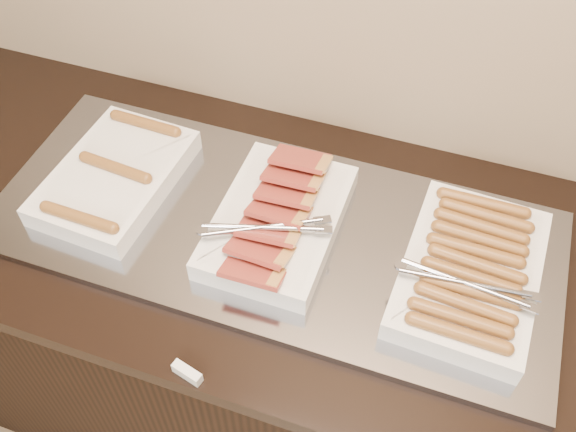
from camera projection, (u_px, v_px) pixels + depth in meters
The scene contains 6 objects.
counter at pixel (278, 337), 1.71m from camera, with size 2.06×0.76×0.90m.
warming_tray at pixel (272, 230), 1.36m from camera, with size 1.20×0.50×0.02m, color gray.
dish_left at pixel (115, 176), 1.41m from camera, with size 0.26×0.37×0.07m.
dish_center at pixel (277, 220), 1.32m from camera, with size 0.27×0.38×0.09m.
dish_right at pixel (470, 272), 1.24m from camera, with size 0.28×0.39×0.08m.
label_holder at pixel (187, 373), 1.15m from camera, with size 0.06×0.02×0.02m, color white.
Camera 1 is at (0.31, 1.34, 1.97)m, focal length 40.00 mm.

